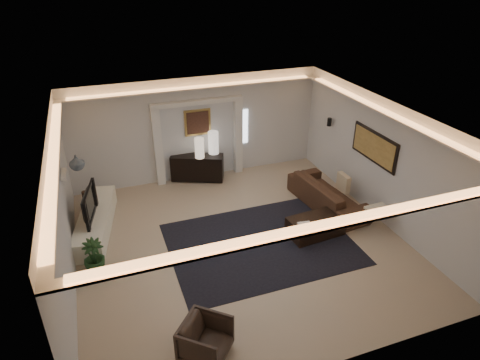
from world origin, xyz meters
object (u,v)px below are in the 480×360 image
object	(u,v)px
console	(197,167)
sofa	(328,194)
coffee_table	(315,227)
armchair	(206,340)

from	to	relation	value
console	sofa	bearing A→B (deg)	-19.53
coffee_table	armchair	distance (m)	4.04
console	armchair	world-z (taller)	console
sofa	armchair	xyz separation A→B (m)	(-4.17, -3.38, -0.02)
armchair	console	bearing A→B (deg)	27.29
console	coffee_table	distance (m)	3.98
coffee_table	sofa	bearing A→B (deg)	43.30
console	armchair	xyz separation A→B (m)	(-1.43, -5.90, -0.07)
sofa	coffee_table	world-z (taller)	sofa
sofa	coffee_table	xyz separation A→B (m)	(-0.90, -1.00, -0.14)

